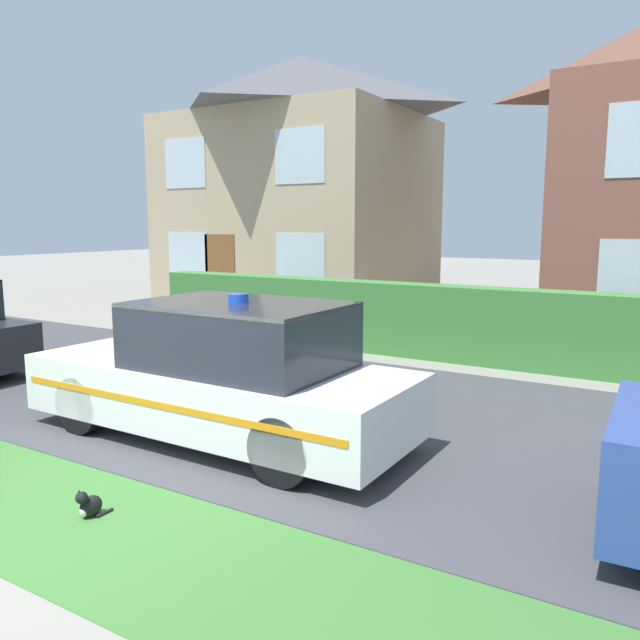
# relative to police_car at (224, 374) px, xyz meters

# --- Properties ---
(ground_plane) EXTENTS (80.00, 80.00, 0.00)m
(ground_plane) POSITION_rel_police_car_xyz_m (0.06, -2.40, -0.73)
(ground_plane) COLOR gray
(road_strip) EXTENTS (28.00, 5.65, 0.01)m
(road_strip) POSITION_rel_police_car_xyz_m (0.06, 1.47, -0.73)
(road_strip) COLOR #424247
(road_strip) RESTS_ON ground
(lawn_verge) EXTENTS (28.00, 1.61, 0.01)m
(lawn_verge) POSITION_rel_police_car_xyz_m (0.06, -2.16, -0.73)
(lawn_verge) COLOR #3D7533
(lawn_verge) RESTS_ON ground
(garden_hedge) EXTENTS (11.06, 0.60, 1.31)m
(garden_hedge) POSITION_rel_police_car_xyz_m (-0.11, 5.22, -0.08)
(garden_hedge) COLOR #3D7F38
(garden_hedge) RESTS_ON ground
(police_car) EXTENTS (4.50, 1.71, 1.63)m
(police_car) POSITION_rel_police_car_xyz_m (0.00, 0.00, 0.00)
(police_car) COLOR black
(police_car) RESTS_ON road_strip
(cat) EXTENTS (0.16, 0.29, 0.26)m
(cat) POSITION_rel_police_car_xyz_m (0.27, -2.06, -0.63)
(cat) COLOR black
(cat) RESTS_ON ground
(house_left) EXTENTS (6.95, 6.02, 7.07)m
(house_left) POSITION_rel_police_car_xyz_m (-5.71, 10.46, 2.87)
(house_left) COLOR tan
(house_left) RESTS_ON ground
(wheelie_bin) EXTENTS (0.67, 0.68, 1.13)m
(wheelie_bin) POSITION_rel_police_car_xyz_m (-3.55, 5.36, -0.17)
(wheelie_bin) COLOR #474C8C
(wheelie_bin) RESTS_ON ground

